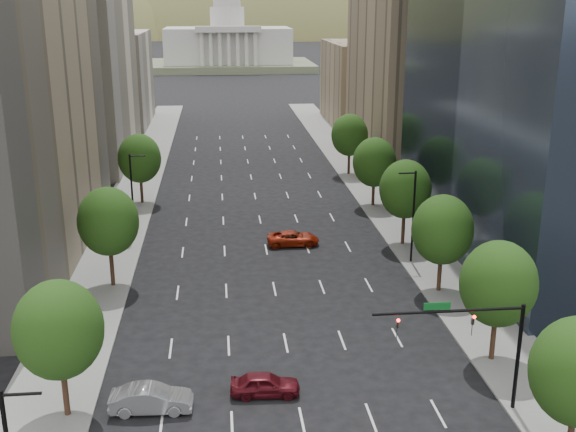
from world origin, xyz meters
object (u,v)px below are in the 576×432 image
object	(u,v)px
traffic_signal	(480,335)
car_maroon	(265,384)
car_red_far	(293,238)
capitol	(228,45)
car_silver	(151,399)

from	to	relation	value
traffic_signal	car_maroon	bearing A→B (deg)	165.73
traffic_signal	car_red_far	world-z (taller)	traffic_signal
capitol	car_maroon	xyz separation A→B (m)	(-1.99, -216.53, -7.83)
capitol	car_red_far	world-z (taller)	capitol
car_maroon	capitol	bearing A→B (deg)	2.86
car_maroon	car_silver	bearing A→B (deg)	102.45
capitol	car_silver	xyz separation A→B (m)	(-9.00, -217.64, -7.75)
traffic_signal	car_maroon	world-z (taller)	traffic_signal
capitol	car_maroon	world-z (taller)	capitol
capitol	car_red_far	xyz separation A→B (m)	(2.84, -188.64, -7.84)
car_silver	car_red_far	bearing A→B (deg)	-19.85
traffic_signal	car_maroon	size ratio (longest dim) A/B	2.07
capitol	car_maroon	bearing A→B (deg)	-90.53
car_maroon	car_silver	size ratio (longest dim) A/B	0.88
traffic_signal	car_maroon	xyz separation A→B (m)	(-12.52, 3.18, -4.42)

